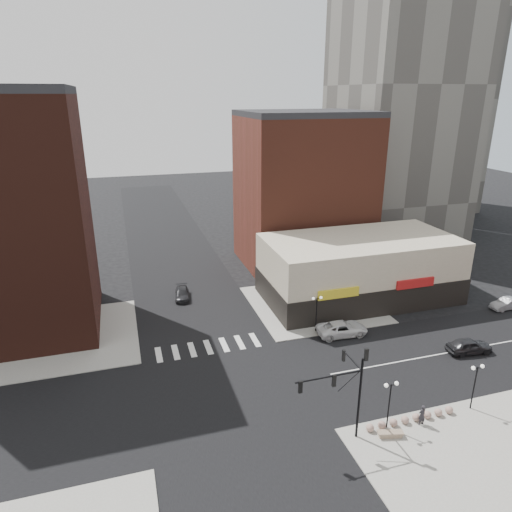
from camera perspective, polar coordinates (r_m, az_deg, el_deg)
name	(u,v)px	position (r m, az deg, el deg)	size (l,w,h in m)	color
ground	(228,394)	(42.16, -3.58, -16.78)	(240.00, 240.00, 0.00)	black
road_ew	(228,393)	(42.15, -3.58, -16.77)	(200.00, 14.00, 0.02)	black
road_ns	(228,393)	(42.15, -3.58, -16.77)	(14.00, 200.00, 0.02)	black
sidewalk_nw	(66,338)	(54.23, -22.65, -9.42)	(15.00, 15.00, 0.12)	gray
sidewalk_ne	(313,304)	(58.07, 7.11, -5.99)	(15.00, 15.00, 0.12)	gray
sidewalk_se	(496,470)	(39.19, 27.76, -22.58)	(18.00, 14.00, 0.12)	gray
building_nw	(7,221)	(54.38, -28.72, 3.89)	(16.00, 15.00, 25.00)	#3C1A13
building_ne_midrise	(303,193)	(69.42, 5.92, 7.86)	(18.00, 15.00, 22.00)	brown
tower_far	(444,11)	(112.92, 22.46, 26.42)	(18.00, 18.00, 82.00)	#47443F
building_ne_row	(359,273)	(59.97, 12.74, -2.11)	(24.20, 12.20, 8.00)	beige
traffic_signal	(347,382)	(35.44, 11.26, -15.22)	(5.59, 3.09, 7.77)	black
street_lamp_se_a	(390,393)	(37.97, 16.45, -16.16)	(1.22, 0.32, 4.16)	black
street_lamp_se_b	(476,376)	(42.43, 25.82, -13.34)	(1.22, 0.32, 4.16)	black
street_lamp_ne	(317,305)	(50.40, 7.61, -6.08)	(1.22, 0.32, 4.16)	black
bollard_row	(411,419)	(40.73, 18.76, -18.68)	(7.98, 0.63, 0.63)	#A27C70
white_suv	(342,329)	(51.34, 10.71, -8.90)	(2.59, 5.62, 1.56)	silver
dark_sedan_east	(469,346)	(52.06, 25.10, -10.14)	(1.84, 4.59, 1.56)	black
silver_sedan	(506,304)	(64.17, 28.82, -5.25)	(1.44, 4.13, 1.36)	gray
dark_sedan_north	(182,294)	(59.87, -9.22, -4.68)	(1.77, 4.36, 1.27)	black
pedestrian	(422,415)	(40.39, 20.02, -18.17)	(0.65, 0.43, 1.79)	black
stone_bench	(390,434)	(38.94, 16.44, -20.56)	(2.04, 1.06, 0.46)	gray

